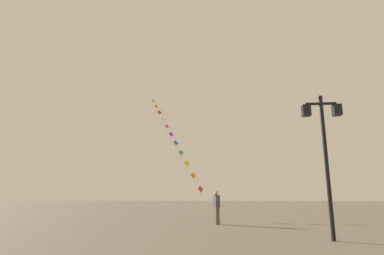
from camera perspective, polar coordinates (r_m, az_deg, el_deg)
name	(u,v)px	position (r m, az deg, el deg)	size (l,w,h in m)	color
ground_plane	(232,218)	(22.14, 7.45, -16.25)	(160.00, 160.00, 0.00)	#756B5B
twin_lantern_lamp_post	(324,137)	(11.69, 23.31, -1.69)	(1.35, 0.28, 4.98)	black
kite_train	(174,139)	(25.01, -3.44, -2.12)	(6.60, 12.17, 11.32)	brown
kite_flyer	(217,206)	(16.66, 4.58, -14.42)	(0.40, 0.62, 1.71)	brown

